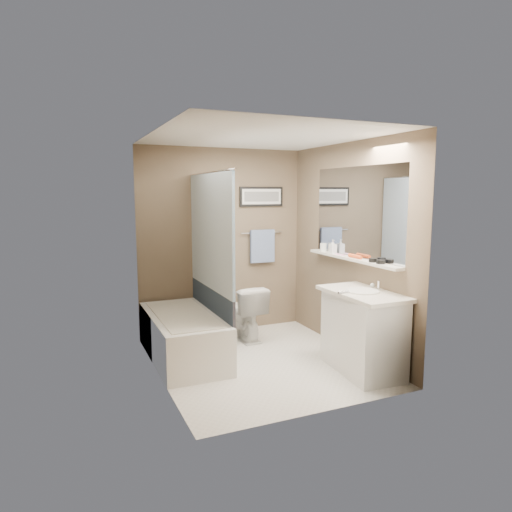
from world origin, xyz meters
name	(u,v)px	position (x,y,z in m)	size (l,w,h in m)	color
ground	(261,362)	(0.00, 0.00, 0.00)	(2.50, 2.50, 0.00)	silver
ceiling	(262,139)	(0.00, 0.00, 2.38)	(2.20, 2.50, 0.04)	white
wall_back	(223,242)	(0.00, 1.23, 1.20)	(2.20, 0.04, 2.40)	brown
wall_front	(324,271)	(0.00, -1.23, 1.20)	(2.20, 0.04, 2.40)	brown
wall_left	(159,259)	(-1.08, 0.00, 1.20)	(0.04, 2.50, 2.40)	brown
wall_right	(347,248)	(1.08, 0.00, 1.20)	(0.04, 2.50, 2.40)	brown
tile_surround	(149,271)	(-1.09, 0.50, 1.00)	(0.02, 1.55, 2.00)	tan
curtain_rod	(210,173)	(-0.40, 0.50, 2.05)	(0.02, 0.02, 1.55)	silver
curtain_upper	(211,232)	(-0.40, 0.50, 1.40)	(0.03, 1.45, 1.28)	silver
curtain_lower	(212,304)	(-0.40, 0.50, 0.58)	(0.03, 1.45, 0.36)	#263447
mirror	(357,212)	(1.09, -0.15, 1.62)	(0.02, 1.60, 1.00)	silver
shelf	(351,259)	(1.04, -0.15, 1.10)	(0.12, 1.60, 0.03)	silver
towel_bar	(262,233)	(0.55, 1.22, 1.30)	(0.02, 0.02, 0.60)	silver
towel	(262,246)	(0.55, 1.20, 1.12)	(0.34, 0.05, 0.44)	#9BB5E2
art_frame	(261,197)	(0.55, 1.23, 1.78)	(0.62, 0.03, 0.26)	black
art_mat	(262,197)	(0.55, 1.22, 1.78)	(0.56, 0.00, 0.20)	white
art_image	(262,197)	(0.55, 1.22, 1.78)	(0.50, 0.00, 0.13)	#595959
door	(379,290)	(0.55, -1.24, 1.00)	(0.80, 0.02, 2.00)	silver
door_handle	(343,292)	(0.22, -1.19, 1.00)	(0.02, 0.02, 0.10)	silver
bathtub	(183,337)	(-0.75, 0.45, 0.25)	(0.70, 1.50, 0.50)	white
tub_rim	(183,315)	(-0.75, 0.45, 0.50)	(0.56, 1.36, 0.02)	beige
toilet	(244,312)	(0.13, 0.82, 0.35)	(0.39, 0.68, 0.69)	white
vanity	(363,334)	(0.85, -0.64, 0.40)	(0.50, 0.90, 0.80)	silver
countertop	(363,294)	(0.84, -0.64, 0.82)	(0.54, 0.96, 0.04)	silver
sink_basin	(362,291)	(0.83, -0.64, 0.85)	(0.34, 0.34, 0.01)	white
faucet_spout	(379,285)	(1.03, -0.64, 0.89)	(0.02, 0.02, 0.10)	white
faucet_knob	(372,285)	(1.03, -0.54, 0.87)	(0.05, 0.05, 0.05)	silver
candle_bowl_near	(381,262)	(1.04, -0.65, 1.14)	(0.09, 0.09, 0.04)	black
candle_bowl_far	(373,260)	(1.04, -0.53, 1.14)	(0.09, 0.09, 0.04)	black
hair_brush_front	(355,256)	(1.04, -0.22, 1.14)	(0.04, 0.04, 0.22)	#E45220
pink_comb	(340,254)	(1.04, 0.08, 1.12)	(0.03, 0.16, 0.01)	#FF9BD1
glass_jar	(323,247)	(1.04, 0.44, 1.17)	(0.08, 0.08, 0.10)	white
soap_bottle	(333,246)	(1.04, 0.23, 1.20)	(0.07, 0.08, 0.16)	#999999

